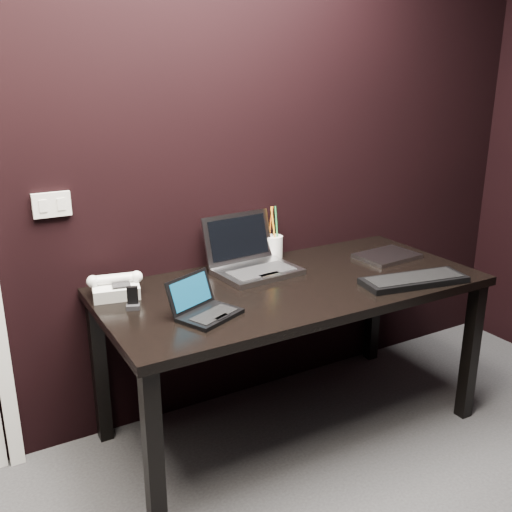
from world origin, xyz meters
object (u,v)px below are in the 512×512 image
desk (293,299)px  pen_cup (274,246)px  mobile_phone (133,300)px  ext_keyboard (414,280)px  silver_laptop (252,262)px  netbook (204,308)px  desk_phone (115,287)px  closed_laptop (387,256)px

desk → pen_cup: (0.11, 0.35, 0.14)m
mobile_phone → ext_keyboard: bearing=-16.3°
silver_laptop → pen_cup: (0.20, 0.13, 0.01)m
netbook → desk_phone: bearing=122.9°
desk → desk_phone: bearing=162.5°
netbook → desk_phone: size_ratio=1.25×
netbook → ext_keyboard: netbook is taller
desk_phone → desk: bearing=-17.5°
closed_laptop → mobile_phone: size_ratio=3.50×
ext_keyboard → pen_cup: pen_cup is taller
netbook → ext_keyboard: 0.96m
ext_keyboard → mobile_phone: size_ratio=5.58×
desk_phone → pen_cup: bearing=8.0°
desk → pen_cup: bearing=72.2°
silver_laptop → ext_keyboard: silver_laptop is taller
silver_laptop → ext_keyboard: size_ratio=0.79×
desk → silver_laptop: (-0.09, 0.22, 0.13)m
ext_keyboard → closed_laptop: 0.37m
ext_keyboard → desk_phone: bearing=157.0°
closed_laptop → desk_phone: bearing=172.8°
netbook → mobile_phone: 0.30m
desk_phone → pen_cup: 0.85m
pen_cup → desk: bearing=-107.8°
desk_phone → ext_keyboard: bearing=-23.0°
silver_laptop → desk_phone: (-0.64, 0.01, -0.01)m
desk → netbook: 0.52m
desk → closed_laptop: (0.61, 0.06, 0.09)m
desk → pen_cup: pen_cup is taller
ext_keyboard → desk_phone: desk_phone is taller
mobile_phone → pen_cup: pen_cup is taller
ext_keyboard → closed_laptop: size_ratio=1.60×
ext_keyboard → pen_cup: size_ratio=1.88×
closed_laptop → netbook: bearing=-169.8°
netbook → closed_laptop: bearing=10.2°
netbook → mobile_phone: size_ratio=3.26×
netbook → desk_phone: netbook is taller
ext_keyboard → desk_phone: 1.29m
ext_keyboard → silver_laptop: bearing=138.1°
desk → ext_keyboard: size_ratio=3.41×
ext_keyboard → mobile_phone: 1.22m
silver_laptop → ext_keyboard: (0.55, -0.49, -0.03)m
netbook → pen_cup: pen_cup is taller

